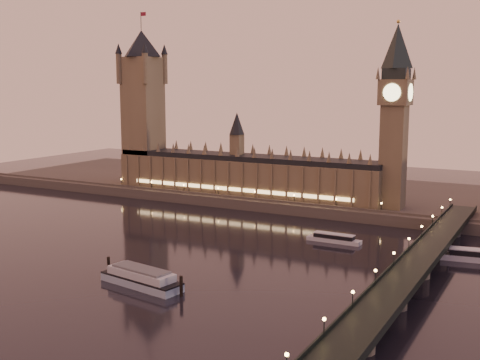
# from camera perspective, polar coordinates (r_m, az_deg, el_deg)

# --- Properties ---
(ground) EXTENTS (700.00, 700.00, 0.00)m
(ground) POSITION_cam_1_polar(r_m,az_deg,el_deg) (265.42, -4.18, -7.38)
(ground) COLOR black
(ground) RESTS_ON ground
(far_embankment) EXTENTS (560.00, 130.00, 6.00)m
(far_embankment) POSITION_cam_1_polar(r_m,az_deg,el_deg) (400.72, 12.37, -1.59)
(far_embankment) COLOR #423D35
(far_embankment) RESTS_ON ground
(palace_of_westminster) EXTENTS (180.00, 26.62, 52.00)m
(palace_of_westminster) POSITION_cam_1_polar(r_m,az_deg,el_deg) (383.26, 0.48, 0.99)
(palace_of_westminster) COLOR brown
(palace_of_westminster) RESTS_ON ground
(victoria_tower) EXTENTS (31.68, 31.68, 118.00)m
(victoria_tower) POSITION_cam_1_polar(r_m,az_deg,el_deg) (423.17, -9.20, 7.60)
(victoria_tower) COLOR brown
(victoria_tower) RESTS_ON ground
(big_ben) EXTENTS (17.68, 17.68, 104.00)m
(big_ben) POSITION_cam_1_polar(r_m,az_deg,el_deg) (345.80, 14.49, 6.89)
(big_ben) COLOR brown
(big_ben) RESTS_ON ground
(westminster_bridge) EXTENTS (13.20, 260.00, 15.30)m
(westminster_bridge) POSITION_cam_1_polar(r_m,az_deg,el_deg) (229.71, 15.68, -8.86)
(westminster_bridge) COLOR black
(westminster_bridge) RESTS_ON ground
(cruise_boat_a) EXTENTS (26.38, 5.92, 4.21)m
(cruise_boat_a) POSITION_cam_1_polar(r_m,az_deg,el_deg) (293.95, 8.90, -5.49)
(cruise_boat_a) COLOR silver
(cruise_boat_a) RESTS_ON ground
(cruise_boat_b) EXTENTS (29.11, 11.39, 5.24)m
(cruise_boat_b) POSITION_cam_1_polar(r_m,az_deg,el_deg) (278.50, 21.41, -6.71)
(cruise_boat_b) COLOR silver
(cruise_boat_b) RESTS_ON ground
(moored_barge) EXTENTS (40.14, 15.51, 7.46)m
(moored_barge) POSITION_cam_1_polar(r_m,az_deg,el_deg) (231.19, -9.33, -9.14)
(moored_barge) COLOR #9CB2C7
(moored_barge) RESTS_ON ground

